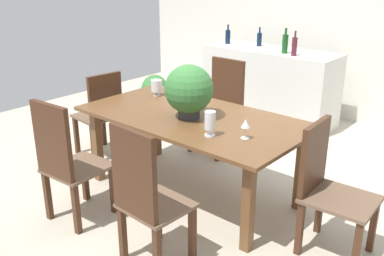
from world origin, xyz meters
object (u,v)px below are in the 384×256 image
at_px(chair_foot_end, 327,184).
at_px(wine_bottle_green, 285,43).
at_px(chair_near_right, 145,194).
at_px(potted_plant_floor, 155,93).
at_px(dining_table, 193,125).
at_px(wine_bottle_amber, 259,39).
at_px(chair_head_end, 101,111).
at_px(chair_near_left, 66,159).
at_px(wine_bottle_clear, 228,36).
at_px(chair_far_left, 222,102).
at_px(wine_bottle_tall, 294,46).
at_px(flower_centerpiece, 189,90).
at_px(crystal_vase_left, 156,86).
at_px(crystal_vase_center_near, 210,122).
at_px(wine_glass, 246,125).
at_px(kitchen_counter, 269,85).

bearing_deg(chair_foot_end, wine_bottle_green, 33.68).
relative_size(chair_near_right, potted_plant_floor, 1.93).
height_order(dining_table, chair_near_right, chair_near_right).
xyz_separation_m(chair_foot_end, wine_bottle_amber, (-2.05, 2.29, 0.51)).
height_order(dining_table, chair_head_end, chair_head_end).
bearing_deg(wine_bottle_green, chair_near_left, -92.34).
bearing_deg(wine_bottle_clear, dining_table, -60.26).
bearing_deg(potted_plant_floor, chair_far_left, -15.16).
distance_m(wine_bottle_clear, potted_plant_floor, 1.26).
bearing_deg(wine_bottle_tall, wine_bottle_green, 157.67).
bearing_deg(wine_bottle_tall, flower_centerpiece, -85.68).
height_order(crystal_vase_left, crystal_vase_center_near, crystal_vase_center_near).
bearing_deg(flower_centerpiece, wine_bottle_green, 98.49).
relative_size(wine_glass, kitchen_counter, 0.09).
xyz_separation_m(chair_near_right, wine_bottle_amber, (-1.25, 3.27, 0.47)).
height_order(chair_foot_end, chair_far_left, chair_far_left).
bearing_deg(wine_bottle_green, flower_centerpiece, -81.51).
distance_m(chair_near_left, crystal_vase_center_near, 1.15).
relative_size(dining_table, wine_bottle_green, 6.51).
bearing_deg(chair_head_end, potted_plant_floor, -150.42).
distance_m(dining_table, crystal_vase_left, 0.72).
bearing_deg(chair_far_left, chair_near_right, -65.98).
relative_size(crystal_vase_left, kitchen_counter, 0.09).
xyz_separation_m(wine_bottle_tall, wine_bottle_clear, (-1.09, 0.16, -0.02)).
distance_m(chair_foot_end, wine_bottle_green, 2.64).
bearing_deg(chair_near_left, wine_bottle_clear, -80.06).
xyz_separation_m(chair_far_left, chair_near_left, (0.01, -1.99, 0.01)).
relative_size(chair_head_end, wine_bottle_clear, 3.62).
xyz_separation_m(dining_table, wine_bottle_tall, (-0.15, 2.00, 0.40)).
bearing_deg(chair_head_end, crystal_vase_center_near, 86.47).
bearing_deg(wine_glass, crystal_vase_center_near, -150.39).
relative_size(chair_near_right, wine_bottle_tall, 3.53).
relative_size(wine_bottle_green, potted_plant_floor, 0.57).
height_order(flower_centerpiece, crystal_vase_center_near, flower_centerpiece).
height_order(kitchen_counter, potted_plant_floor, kitchen_counter).
distance_m(chair_foot_end, chair_near_right, 1.27).
relative_size(chair_head_end, wine_bottle_green, 3.06).
xyz_separation_m(flower_centerpiece, crystal_vase_left, (-0.67, 0.28, -0.14)).
distance_m(chair_far_left, chair_head_end, 1.30).
relative_size(chair_near_left, wine_bottle_clear, 4.01).
xyz_separation_m(wine_glass, wine_bottle_amber, (-1.44, 2.42, 0.17)).
bearing_deg(wine_bottle_clear, potted_plant_floor, -130.14).
xyz_separation_m(chair_foot_end, wine_bottle_green, (-1.55, 2.07, 0.53)).
bearing_deg(wine_bottle_green, chair_near_right, -76.27).
height_order(chair_near_left, wine_bottle_green, wine_bottle_green).
relative_size(chair_near_left, kitchen_counter, 0.58).
bearing_deg(chair_near_left, crystal_vase_center_near, -143.28).
height_order(kitchen_counter, wine_bottle_tall, wine_bottle_tall).
relative_size(flower_centerpiece, wine_bottle_amber, 1.85).
xyz_separation_m(flower_centerpiece, kitchen_counter, (-0.57, 2.24, -0.51)).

